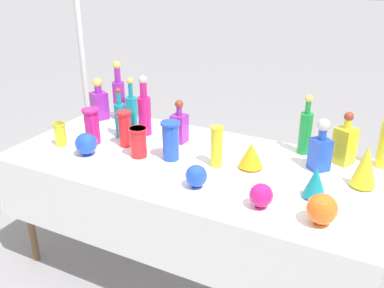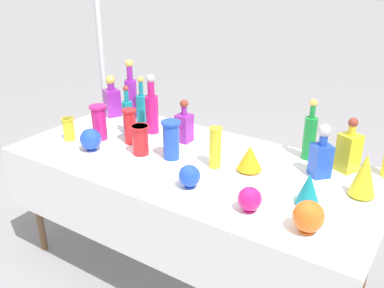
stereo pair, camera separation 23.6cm
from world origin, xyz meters
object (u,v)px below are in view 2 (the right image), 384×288
object	(u,v)px
slender_vase_2	(129,126)
fluted_vase_1	(364,175)
tall_bottle_3	(310,135)
slender_vase_1	(140,139)
tall_bottle_0	(142,106)
tall_bottle_2	(131,94)
slender_vase_0	(171,139)
square_decanter_1	(349,150)
fluted_vase_2	(250,158)
square_decanter_0	(321,154)
cardboard_box_behind_left	(282,189)
slender_vase_4	(215,147)
tall_bottle_1	(128,115)
slender_vase_3	(99,121)
tall_bottle_4	(152,109)
round_bowl_0	(250,199)
square_decanter_3	(112,99)
square_decanter_2	(184,125)
round_bowl_2	(91,139)
round_bowl_1	(308,216)
round_bowl_3	(189,176)
canopy_pole	(103,78)
slender_vase_5	(69,128)
fluted_vase_0	(308,188)

from	to	relation	value
slender_vase_2	fluted_vase_1	xyz separation A→B (m)	(1.34, 0.12, -0.00)
tall_bottle_3	slender_vase_1	xyz separation A→B (m)	(-0.83, -0.47, -0.05)
tall_bottle_0	tall_bottle_2	world-z (taller)	tall_bottle_2
slender_vase_0	square_decanter_1	bearing A→B (deg)	24.08
tall_bottle_2	fluted_vase_2	xyz separation A→B (m)	(1.08, -0.31, -0.09)
square_decanter_0	cardboard_box_behind_left	distance (m)	1.14
tall_bottle_0	tall_bottle_2	bearing A→B (deg)	161.45
slender_vase_4	cardboard_box_behind_left	world-z (taller)	slender_vase_4
tall_bottle_1	square_decanter_1	distance (m)	1.34
slender_vase_3	slender_vase_0	bearing A→B (deg)	1.77
tall_bottle_1	fluted_vase_2	bearing A→B (deg)	-2.92
tall_bottle_0	square_decanter_0	size ratio (longest dim) A/B	1.12
tall_bottle_4	fluted_vase_2	world-z (taller)	tall_bottle_4
round_bowl_0	cardboard_box_behind_left	world-z (taller)	round_bowl_0
tall_bottle_2	square_decanter_3	world-z (taller)	tall_bottle_2
square_decanter_2	round_bowl_2	distance (m)	0.57
slender_vase_0	fluted_vase_1	size ratio (longest dim) A/B	1.00
round_bowl_1	round_bowl_2	distance (m)	1.35
tall_bottle_1	round_bowl_1	world-z (taller)	tall_bottle_1
tall_bottle_1	tall_bottle_3	world-z (taller)	tall_bottle_3
square_decanter_3	round_bowl_3	xyz separation A→B (m)	(1.04, -0.58, -0.06)
square_decanter_1	canopy_pole	world-z (taller)	canopy_pole
tall_bottle_1	slender_vase_3	xyz separation A→B (m)	(-0.09, -0.16, -0.01)
slender_vase_0	slender_vase_5	bearing A→B (deg)	-169.12
square_decanter_0	square_decanter_2	size ratio (longest dim) A/B	1.08
square_decanter_0	square_decanter_1	distance (m)	0.17
fluted_vase_0	slender_vase_2	bearing A→B (deg)	175.30
square_decanter_0	fluted_vase_1	size ratio (longest dim) A/B	1.30
tall_bottle_2	slender_vase_0	bearing A→B (deg)	-32.52
square_decanter_2	slender_vase_3	bearing A→B (deg)	-150.87
square_decanter_0	round_bowl_2	xyz separation A→B (m)	(-1.23, -0.42, -0.05)
round_bowl_3	cardboard_box_behind_left	distance (m)	1.40
tall_bottle_0	slender_vase_2	bearing A→B (deg)	-62.20
round_bowl_0	round_bowl_1	world-z (taller)	round_bowl_1
slender_vase_1	round_bowl_0	size ratio (longest dim) A/B	1.48
square_decanter_1	canopy_pole	size ratio (longest dim) A/B	0.13
square_decanter_1	canopy_pole	distance (m)	2.06
square_decanter_2	slender_vase_4	distance (m)	0.39
round_bowl_0	slender_vase_0	bearing A→B (deg)	157.17
tall_bottle_2	fluted_vase_1	size ratio (longest dim) A/B	1.85
round_bowl_3	square_decanter_0	bearing A→B (deg)	43.52
tall_bottle_0	slender_vase_3	bearing A→B (deg)	-94.08
square_decanter_3	canopy_pole	bearing A→B (deg)	140.65
slender_vase_3	tall_bottle_1	bearing A→B (deg)	60.66
tall_bottle_2	cardboard_box_behind_left	size ratio (longest dim) A/B	0.69
tall_bottle_4	round_bowl_2	distance (m)	0.45
tall_bottle_4	round_bowl_3	bearing A→B (deg)	-38.28
square_decanter_2	slender_vase_0	size ratio (longest dim) A/B	1.21
tall_bottle_4	square_decanter_0	distance (m)	1.10
tall_bottle_2	round_bowl_2	size ratio (longest dim) A/B	3.05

